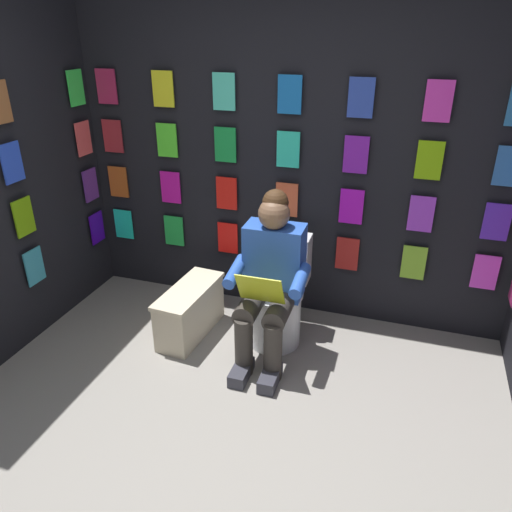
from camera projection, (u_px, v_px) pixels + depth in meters
The scene contains 6 objects.
ground_plane at pixel (188, 487), 2.54m from camera, with size 30.00×30.00×0.00m, color gray.
display_wall_back at pixel (290, 169), 3.71m from camera, with size 3.44×0.14×2.32m.
display_wall_right at pixel (7, 186), 3.34m from camera, with size 0.14×1.90×2.32m.
toilet at pixel (278, 298), 3.62m from camera, with size 0.41×0.56×0.77m.
person_reading at pixel (270, 279), 3.31m from camera, with size 0.53×0.69×1.19m.
comic_longbox_near at pixel (190, 311), 3.72m from camera, with size 0.31×0.69×0.38m.
Camera 1 is at (-0.88, 1.58, 2.17)m, focal length 34.63 mm.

